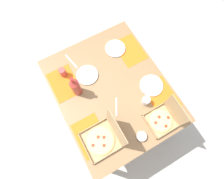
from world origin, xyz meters
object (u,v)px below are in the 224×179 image
object	(u,v)px
pizza_box_center	(164,118)
soda_bottle	(76,87)
plate_middle	(151,86)
cup_clear_left	(63,72)
condiment_bowl	(141,136)
plate_far_left	(115,49)
cup_dark	(146,101)
plate_near_right	(87,75)
pizza_box_corner_right	(104,138)

from	to	relation	value
pizza_box_center	soda_bottle	xyz separation A→B (m)	(-0.65, -0.58, 0.09)
plate_middle	cup_clear_left	world-z (taller)	cup_clear_left
plate_middle	condiment_bowl	xyz separation A→B (m)	(0.38, -0.36, 0.01)
plate_far_left	soda_bottle	xyz separation A→B (m)	(0.25, -0.57, 0.12)
cup_clear_left	soda_bottle	bearing A→B (deg)	10.78
cup_dark	plate_near_right	bearing A→B (deg)	-145.88
plate_near_right	cup_clear_left	size ratio (longest dim) A/B	2.05
plate_near_right	plate_middle	world-z (taller)	same
plate_near_right	plate_middle	distance (m)	0.67
pizza_box_center	plate_near_right	world-z (taller)	pizza_box_center
plate_middle	soda_bottle	world-z (taller)	soda_bottle
pizza_box_center	condiment_bowl	size ratio (longest dim) A/B	3.19
pizza_box_center	soda_bottle	distance (m)	0.88
pizza_box_center	condiment_bowl	xyz separation A→B (m)	(0.04, -0.26, -0.03)
pizza_box_center	soda_bottle	bearing A→B (deg)	-138.30
condiment_bowl	pizza_box_corner_right	bearing A→B (deg)	-116.59
plate_far_left	soda_bottle	size ratio (longest dim) A/B	0.68
condiment_bowl	pizza_box_center	bearing A→B (deg)	97.55
plate_near_right	plate_middle	bearing A→B (deg)	50.57
plate_middle	cup_clear_left	distance (m)	0.91
plate_middle	condiment_bowl	distance (m)	0.52
condiment_bowl	cup_clear_left	bearing A→B (deg)	-158.65
plate_middle	plate_near_right	bearing A→B (deg)	-129.43
plate_far_left	condiment_bowl	world-z (taller)	condiment_bowl
plate_near_right	plate_middle	xyz separation A→B (m)	(0.42, 0.51, 0.00)
plate_middle	pizza_box_center	bearing A→B (deg)	-15.55
pizza_box_center	cup_dark	size ratio (longest dim) A/B	3.00
pizza_box_corner_right	cup_clear_left	xyz separation A→B (m)	(-0.77, -0.05, 0.00)
soda_bottle	cup_clear_left	xyz separation A→B (m)	(-0.24, -0.05, -0.08)
cup_dark	soda_bottle	bearing A→B (deg)	-129.04
pizza_box_corner_right	plate_near_right	world-z (taller)	pizza_box_corner_right
soda_bottle	cup_clear_left	bearing A→B (deg)	-169.22
plate_near_right	cup_dark	size ratio (longest dim) A/B	2.31
cup_dark	pizza_box_center	bearing A→B (deg)	13.70
plate_middle	plate_far_left	bearing A→B (deg)	-169.40
cup_dark	condiment_bowl	size ratio (longest dim) A/B	1.06
plate_near_right	plate_far_left	distance (m)	0.43
pizza_box_center	cup_dark	bearing A→B (deg)	-166.30
pizza_box_corner_right	cup_dark	xyz separation A→B (m)	(-0.11, 0.52, -0.00)
condiment_bowl	soda_bottle	bearing A→B (deg)	-155.28
pizza_box_center	pizza_box_corner_right	bearing A→B (deg)	-101.81
condiment_bowl	plate_middle	bearing A→B (deg)	136.28
pizza_box_center	cup_clear_left	size ratio (longest dim) A/B	2.65
pizza_box_corner_right	condiment_bowl	bearing A→B (deg)	63.41
plate_middle	cup_dark	world-z (taller)	cup_dark
cup_clear_left	cup_dark	distance (m)	0.88
plate_near_right	soda_bottle	distance (m)	0.23
pizza_box_center	plate_near_right	size ratio (longest dim) A/B	1.30
plate_middle	plate_far_left	world-z (taller)	same
plate_far_left	cup_clear_left	world-z (taller)	cup_clear_left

